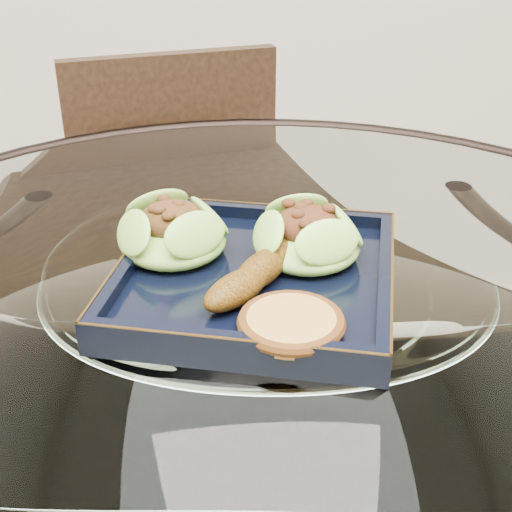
{
  "coord_description": "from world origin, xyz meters",
  "views": [
    {
      "loc": [
        -0.05,
        -0.59,
        1.14
      ],
      "look_at": [
        -0.01,
        0.02,
        0.8
      ],
      "focal_mm": 50.0,
      "sensor_mm": 36.0,
      "label": 1
    }
  ],
  "objects": [
    {
      "name": "dining_chair",
      "position": [
        -0.09,
        0.48,
        0.49
      ],
      "size": [
        0.46,
        0.46,
        0.87
      ],
      "rotation": [
        0.0,
        0.0,
        0.25
      ],
      "color": "#321F10",
      "rests_on": "ground"
    },
    {
      "name": "crumb_patty",
      "position": [
        0.02,
        -0.08,
        0.79
      ],
      "size": [
        0.11,
        0.11,
        0.02
      ],
      "primitive_type": "cylinder",
      "rotation": [
        0.0,
        0.0,
        0.38
      ],
      "color": "#BB8C3E",
      "rests_on": "navy_plate"
    },
    {
      "name": "roasted_plantain",
      "position": [
        -0.01,
        0.01,
        0.8
      ],
      "size": [
        0.12,
        0.15,
        0.03
      ],
      "primitive_type": "ellipsoid",
      "rotation": [
        0.0,
        0.0,
        0.95
      ],
      "color": "brown",
      "rests_on": "navy_plate"
    },
    {
      "name": "lettuce_wrap_left",
      "position": [
        -0.09,
        0.07,
        0.8
      ],
      "size": [
        0.12,
        0.12,
        0.04
      ],
      "primitive_type": "ellipsoid",
      "rotation": [
        0.0,
        0.0,
        0.08
      ],
      "color": "#63982C",
      "rests_on": "navy_plate"
    },
    {
      "name": "dining_table",
      "position": [
        -0.0,
        -0.0,
        0.6
      ],
      "size": [
        1.13,
        1.13,
        0.77
      ],
      "color": "white",
      "rests_on": "ground"
    },
    {
      "name": "lettuce_wrap_right",
      "position": [
        0.05,
        0.05,
        0.8
      ],
      "size": [
        0.13,
        0.13,
        0.04
      ],
      "primitive_type": "ellipsoid",
      "rotation": [
        0.0,
        0.0,
        -0.18
      ],
      "color": "#67AB31",
      "rests_on": "navy_plate"
    },
    {
      "name": "navy_plate",
      "position": [
        -0.01,
        0.02,
        0.77
      ],
      "size": [
        0.32,
        0.32,
        0.02
      ],
      "primitive_type": "cube",
      "rotation": [
        0.0,
        0.0,
        -0.23
      ],
      "color": "black",
      "rests_on": "dining_table"
    }
  ]
}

